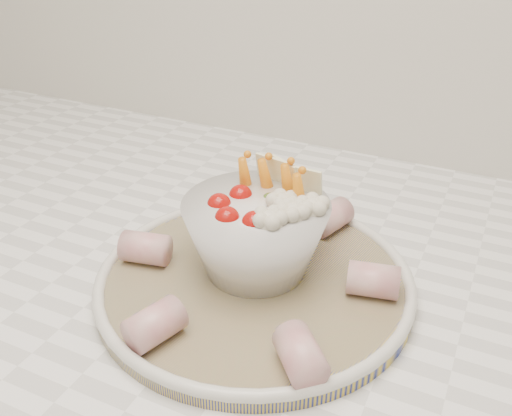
% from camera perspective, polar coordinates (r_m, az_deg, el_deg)
% --- Properties ---
extents(serving_platter, '(0.38, 0.38, 0.02)m').
position_cam_1_polar(serving_platter, '(0.58, -0.14, -7.22)').
color(serving_platter, navy).
rests_on(serving_platter, kitchen_counter).
extents(veggie_bowl, '(0.15, 0.15, 0.11)m').
position_cam_1_polar(veggie_bowl, '(0.57, 0.16, -2.53)').
color(veggie_bowl, silver).
rests_on(veggie_bowl, serving_platter).
extents(cured_meat_rolls, '(0.28, 0.29, 0.03)m').
position_cam_1_polar(cured_meat_rolls, '(0.57, -0.14, -5.56)').
color(cured_meat_rolls, '#BB555E').
rests_on(cured_meat_rolls, serving_platter).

